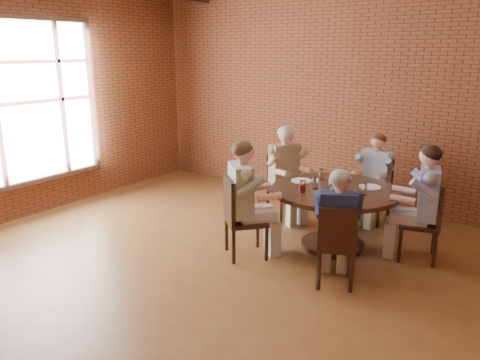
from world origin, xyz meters
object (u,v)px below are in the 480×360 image
Objects in this scene: diner_a at (421,204)px; chair_a at (428,218)px; chair_c at (283,183)px; chair_d at (238,214)px; diner_d at (246,200)px; chair_b at (376,187)px; chair_e at (336,243)px; dining_table at (334,206)px; diner_c at (286,174)px; diner_e at (337,228)px; smartphone at (344,199)px; diner_b at (374,179)px.

chair_a is at bearing 90.00° from diner_a.
diner_a is at bearing -70.77° from chair_c.
chair_a is 0.98× the size of chair_d.
chair_b is at bearing -70.52° from diner_d.
chair_e is at bearing -140.42° from chair_d.
dining_table is 1.12m from diner_c.
diner_e is (1.38, -1.41, -0.05)m from diner_c.
dining_table is 1.11× the size of diner_d.
diner_a reaches higher than smartphone.
chair_a reaches higher than dining_table.
chair_b is 1.01× the size of chair_e.
chair_b is 7.16× the size of smartphone.
diner_c reaches higher than diner_b.
diner_b is 2.21m from chair_d.
diner_d is at bearing -72.79° from chair_a.
chair_d is at bearing 90.00° from diner_d.
chair_b is at bearing -149.58° from chair_a.
diner_d reaches higher than chair_d.
chair_c is at bearing -146.83° from chair_b.
diner_b is at bearing -147.02° from chair_a.
chair_a is at bearing -141.02° from chair_e.
smartphone is at bearing -63.94° from diner_a.
diner_c reaches higher than chair_c.
diner_c is (0.08, -0.04, 0.16)m from chair_c.
chair_a is 0.76× the size of diner_e.
diner_e is (1.15, -0.05, -0.07)m from diner_d.
diner_b is 1.42× the size of chair_e.
diner_c is at bearing -113.07° from diner_a.
diner_e is (-0.03, 0.07, 0.13)m from chair_e.
diner_a is 2.09m from chair_d.
chair_a is at bearing -106.50° from diner_d.
diner_d is at bearing -90.00° from chair_d.
chair_d is (-0.89, -2.02, -0.11)m from diner_b.
diner_d reaches higher than diner_e.
chair_a is 1.34m from chair_e.
diner_a is 1.01× the size of diner_c.
diner_d is at bearing -131.92° from dining_table.
diner_b is at bearing 92.88° from smartphone.
diner_c is at bearing -71.18° from chair_e.
diner_c is (-1.07, -0.59, 0.04)m from diner_b.
smartphone is (-0.77, -0.61, 0.24)m from chair_a.
diner_a is 1.40× the size of chair_d.
dining_table is 1.21m from chair_b.
chair_b is at bearing 90.00° from diner_b.
diner_d is (-1.77, -1.09, 0.18)m from chair_a.
chair_b is 0.95× the size of chair_c.
chair_c is at bearing -149.68° from diner_b.
chair_d is at bearing -71.36° from diner_a.
chair_a is 7.54× the size of smartphone.
chair_c is 2.13m from chair_e.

